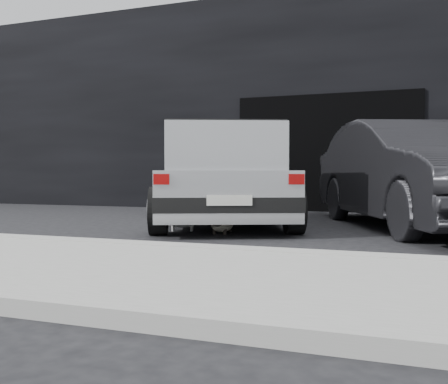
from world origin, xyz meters
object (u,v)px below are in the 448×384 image
(second_car, at_px, (416,174))
(cat_siamese, at_px, (221,224))
(silver_hatchback, at_px, (222,172))
(cat_white, at_px, (185,220))

(second_car, bearing_deg, cat_siamese, -171.10)
(silver_hatchback, distance_m, second_car, 3.02)
(silver_hatchback, distance_m, cat_siamese, 1.47)
(second_car, distance_m, cat_siamese, 3.09)
(cat_white, bearing_deg, silver_hatchback, 150.72)
(silver_hatchback, bearing_deg, cat_white, -122.13)
(second_car, height_order, cat_siamese, second_car)
(second_car, distance_m, cat_white, 3.57)
(cat_siamese, height_order, cat_white, cat_white)
(cat_siamese, distance_m, cat_white, 0.63)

